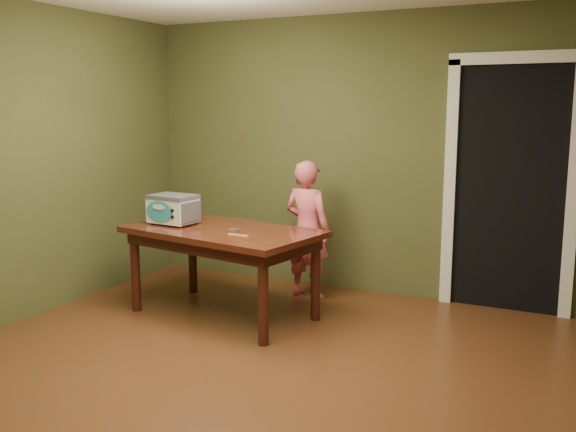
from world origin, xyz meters
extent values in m
plane|color=#562A18|center=(0.00, 0.00, 0.00)|extent=(5.00, 5.00, 0.00)
cube|color=#4C502A|center=(0.00, 2.50, 1.30)|extent=(4.50, 0.02, 2.60)
cube|color=black|center=(1.30, 2.80, 1.05)|extent=(0.90, 0.60, 2.10)
cube|color=black|center=(1.30, 2.48, 1.05)|extent=(0.90, 0.02, 2.10)
cube|color=white|center=(0.80, 2.47, 1.05)|extent=(0.10, 0.06, 2.20)
cube|color=white|center=(1.80, 2.47, 1.05)|extent=(0.10, 0.06, 2.20)
cube|color=white|center=(1.30, 2.47, 2.15)|extent=(1.10, 0.06, 0.10)
cube|color=#350E0C|center=(-0.80, 1.25, 0.72)|extent=(1.73, 1.16, 0.05)
cube|color=#36140D|center=(-0.80, 1.25, 0.65)|extent=(1.59, 1.02, 0.10)
cylinder|color=#36140D|center=(-1.55, 1.02, 0.35)|extent=(0.08, 0.08, 0.70)
cylinder|color=#36140D|center=(-1.44, 1.71, 0.35)|extent=(0.08, 0.08, 0.70)
cylinder|color=#36140D|center=(-0.17, 0.78, 0.35)|extent=(0.08, 0.08, 0.70)
cylinder|color=#36140D|center=(-0.06, 1.47, 0.35)|extent=(0.08, 0.08, 0.70)
cylinder|color=#4C4F54|center=(-1.46, 1.15, 0.76)|extent=(0.03, 0.03, 0.02)
cylinder|color=#4C4F54|center=(-1.45, 1.36, 0.76)|extent=(0.03, 0.03, 0.02)
cylinder|color=#4C4F54|center=(-1.15, 1.13, 0.76)|extent=(0.03, 0.03, 0.02)
cylinder|color=#4C4F54|center=(-1.13, 1.33, 0.76)|extent=(0.03, 0.03, 0.02)
cube|color=silver|center=(-1.30, 1.24, 0.87)|extent=(0.40, 0.30, 0.22)
cube|color=#4C4F54|center=(-1.30, 1.24, 0.99)|extent=(0.41, 0.31, 0.03)
cube|color=#4C4F54|center=(-1.50, 1.26, 0.87)|extent=(0.04, 0.25, 0.17)
cube|color=#4C4F54|center=(-1.10, 1.23, 0.87)|extent=(0.04, 0.25, 0.17)
ellipsoid|color=teal|center=(-1.34, 1.11, 0.87)|extent=(0.29, 0.03, 0.18)
cylinder|color=black|center=(-1.20, 1.09, 0.90)|extent=(0.03, 0.02, 0.03)
cylinder|color=black|center=(-1.20, 1.09, 0.84)|extent=(0.02, 0.01, 0.02)
cylinder|color=silver|center=(-0.66, 1.18, 0.76)|extent=(0.10, 0.10, 0.02)
cylinder|color=#482A18|center=(-0.66, 1.18, 0.77)|extent=(0.09, 0.09, 0.01)
cube|color=tan|center=(-0.54, 1.05, 0.75)|extent=(0.18, 0.03, 0.01)
imported|color=#EC6170|center=(-0.40, 2.05, 0.64)|extent=(0.51, 0.37, 1.28)
camera|label=1|loc=(2.00, -3.21, 1.76)|focal=40.00mm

